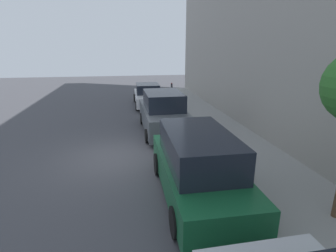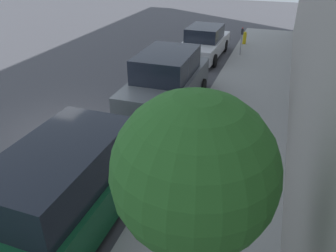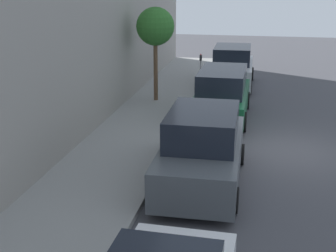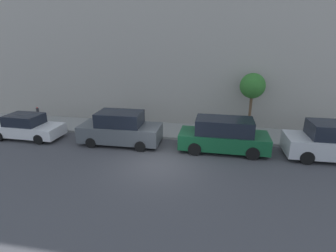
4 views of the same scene
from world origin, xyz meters
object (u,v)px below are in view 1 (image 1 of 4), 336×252
at_px(parked_suv_third, 163,113).
at_px(parked_sedan_fourth, 148,95).
at_px(parking_meter_far, 172,90).
at_px(fire_hydrant, 165,92).
at_px(parked_minivan_second, 198,166).

xyz_separation_m(parked_suv_third, parked_sedan_fourth, (-0.18, 6.24, -0.21)).
relative_size(parking_meter_far, fire_hydrant, 2.00).
relative_size(parked_suv_third, parking_meter_far, 3.49).
bearing_deg(parked_suv_third, parked_minivan_second, -89.77).
height_order(parked_suv_third, parking_meter_far, parked_suv_third).
bearing_deg(parked_suv_third, parked_sedan_fourth, 91.63).
relative_size(parked_suv_third, parked_sedan_fourth, 1.06).
relative_size(parked_minivan_second, parked_suv_third, 1.02).
bearing_deg(fire_hydrant, parked_minivan_second, -95.78).
distance_m(parked_suv_third, fire_hydrant, 9.09).
bearing_deg(parked_minivan_second, parked_suv_third, 90.23).
height_order(parked_suv_third, parked_sedan_fourth, parked_suv_third).
bearing_deg(parked_minivan_second, parking_meter_far, 82.75).
height_order(parked_sedan_fourth, parking_meter_far, parked_sedan_fourth).
height_order(parked_minivan_second, parked_suv_third, parked_suv_third).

